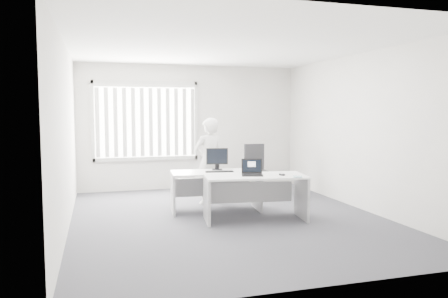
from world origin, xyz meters
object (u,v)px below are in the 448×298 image
object	(u,v)px
office_chair	(256,178)
laptop	(252,168)
desk_far	(216,183)
person	(209,161)
monitor	(217,159)
desk_near	(255,188)

from	to	relation	value
office_chair	laptop	distance (m)	2.39
desk_far	person	xyz separation A→B (m)	(0.04, 0.62, 0.31)
desk_far	office_chair	distance (m)	1.84
person	monitor	xyz separation A→B (m)	(0.04, -0.41, 0.08)
office_chair	monitor	distance (m)	1.71
desk_far	monitor	xyz separation A→B (m)	(0.08, 0.21, 0.39)
desk_far	laptop	size ratio (longest dim) A/B	4.83
office_chair	person	distance (m)	1.49
desk_far	monitor	world-z (taller)	monitor
desk_near	desk_far	bearing A→B (deg)	126.59
person	laptop	xyz separation A→B (m)	(0.34, -1.46, 0.05)
laptop	monitor	distance (m)	1.09
desk_far	monitor	size ratio (longest dim) A/B	4.11
desk_near	laptop	bearing A→B (deg)	-144.41
person	desk_far	bearing A→B (deg)	75.30
desk_near	office_chair	size ratio (longest dim) A/B	1.60
monitor	person	bearing A→B (deg)	106.60
desk_near	monitor	bearing A→B (deg)	117.07
office_chair	monitor	size ratio (longest dim) A/B	2.70
desk_near	laptop	world-z (taller)	laptop
office_chair	desk_near	bearing A→B (deg)	-108.32
laptop	person	bearing A→B (deg)	119.23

